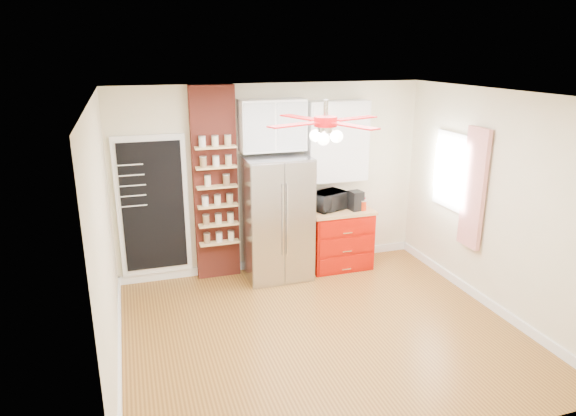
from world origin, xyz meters
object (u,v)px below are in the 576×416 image
object	(u,v)px
coffee_maker	(356,201)
red_cabinet	(339,238)
ceiling_fan	(326,122)
canister_left	(363,206)
fridge	(277,218)
pantry_jar_oats	(208,181)
toaster_oven	(329,201)

from	to	relation	value
coffee_maker	red_cabinet	bearing A→B (deg)	146.13
ceiling_fan	red_cabinet	bearing A→B (deg)	61.29
red_cabinet	canister_left	distance (m)	0.61
fridge	pantry_jar_oats	bearing A→B (deg)	169.38
fridge	toaster_oven	xyz separation A→B (m)	(0.81, 0.08, 0.16)
pantry_jar_oats	red_cabinet	bearing A→B (deg)	-3.71
fridge	pantry_jar_oats	xyz separation A→B (m)	(-0.92, 0.17, 0.57)
fridge	red_cabinet	size ratio (longest dim) A/B	1.86
ceiling_fan	canister_left	world-z (taller)	ceiling_fan
red_cabinet	canister_left	size ratio (longest dim) A/B	6.83
ceiling_fan	toaster_oven	xyz separation A→B (m)	(0.76, 1.71, -1.39)
canister_left	ceiling_fan	bearing A→B (deg)	-128.48
fridge	red_cabinet	xyz separation A→B (m)	(0.97, 0.05, -0.42)
fridge	toaster_oven	bearing A→B (deg)	5.88
coffee_maker	pantry_jar_oats	distance (m)	2.15
ceiling_fan	fridge	bearing A→B (deg)	91.76
coffee_maker	pantry_jar_oats	size ratio (longest dim) A/B	2.02
fridge	coffee_maker	size ratio (longest dim) A/B	6.21
toaster_oven	red_cabinet	bearing A→B (deg)	-34.31
toaster_oven	coffee_maker	xyz separation A→B (m)	(0.37, -0.13, 0.01)
red_cabinet	toaster_oven	size ratio (longest dim) A/B	1.94
toaster_oven	coffee_maker	distance (m)	0.39
ceiling_fan	toaster_oven	size ratio (longest dim) A/B	2.89
ceiling_fan	toaster_oven	distance (m)	2.33
red_cabinet	toaster_oven	bearing A→B (deg)	168.12
fridge	coffee_maker	world-z (taller)	fridge
red_cabinet	ceiling_fan	distance (m)	2.75
canister_left	red_cabinet	bearing A→B (deg)	153.98
canister_left	pantry_jar_oats	world-z (taller)	pantry_jar_oats
toaster_oven	canister_left	size ratio (longest dim) A/B	3.52
red_cabinet	coffee_maker	distance (m)	0.63
fridge	toaster_oven	size ratio (longest dim) A/B	3.61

